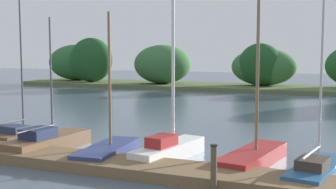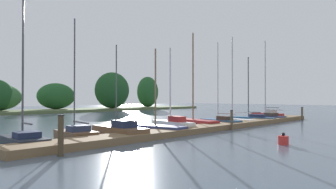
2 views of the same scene
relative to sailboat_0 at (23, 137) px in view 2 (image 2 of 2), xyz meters
name	(u,v)px [view 2 (image 2 of 2)]	position (x,y,z in m)	size (l,w,h in m)	color
dock_pier	(219,126)	(12.39, -2.24, -0.20)	(28.14, 1.80, 0.35)	brown
far_shore	(10,97)	(8.64, 29.71, 2.00)	(64.91, 8.00, 6.69)	#56663D
sailboat_0	(23,137)	(0.00, 0.00, 0.00)	(1.45, 3.43, 8.33)	#232833
sailboat_1	(75,133)	(2.64, 0.14, -0.04)	(1.62, 3.02, 6.42)	brown
sailboat_2	(118,130)	(4.78, -0.71, -0.01)	(1.46, 4.31, 5.20)	brown
sailboat_3	(157,128)	(7.60, -0.87, -0.07)	(1.57, 3.96, 5.29)	navy
sailboat_4	(172,123)	(9.71, -0.17, 0.05)	(1.50, 4.12, 5.70)	white
sailboat_5	(194,121)	(12.67, 0.27, 0.01)	(1.74, 4.41, 7.28)	maroon
sailboat_6	(220,121)	(14.77, -0.68, -0.05)	(1.62, 3.95, 6.71)	#285684
sailboat_7	(233,118)	(17.32, -0.38, 0.02)	(1.30, 3.78, 7.57)	white
sailboat_8	(250,118)	(19.91, -0.61, -0.05)	(1.44, 4.57, 6.04)	#285684
sailboat_9	(267,116)	(22.46, -0.99, 0.04)	(1.84, 3.72, 7.88)	navy
sailboat_10	(267,114)	(24.55, 0.03, 0.08)	(1.36, 3.48, 8.01)	maroon
mooring_piling_0	(61,135)	(0.07, -3.59, 0.41)	(0.25, 0.25, 1.55)	#4C3D28
mooring_piling_1	(232,120)	(12.31, -3.34, 0.32)	(0.20, 0.20, 1.38)	brown
mooring_piling_2	(302,114)	(24.77, -3.53, 0.29)	(0.22, 0.22, 1.30)	brown
channel_buoy_0	(283,140)	(8.63, -8.42, -0.16)	(0.48, 0.48, 0.57)	red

